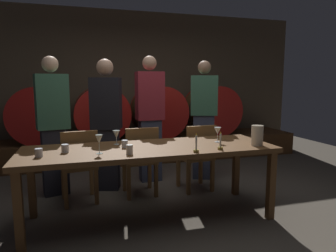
{
  "coord_description": "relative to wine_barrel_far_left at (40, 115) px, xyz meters",
  "views": [
    {
      "loc": [
        -0.91,
        -3.11,
        1.41
      ],
      "look_at": [
        -0.03,
        -0.14,
        0.97
      ],
      "focal_mm": 32.36,
      "sensor_mm": 36.0,
      "label": 1
    }
  ],
  "objects": [
    {
      "name": "wine_barrel_center_left",
      "position": [
        1.02,
        0.0,
        0.0
      ],
      "size": [
        0.94,
        0.78,
        0.94
      ],
      "color": "brown",
      "rests_on": "barrel_shelf"
    },
    {
      "name": "dining_table",
      "position": [
        1.32,
        -2.49,
        -0.19
      ],
      "size": [
        2.54,
        0.85,
        0.76
      ],
      "color": "brown",
      "rests_on": "ground"
    },
    {
      "name": "wine_barrel_far_right",
      "position": [
        3.14,
        0.0,
        0.0
      ],
      "size": [
        0.94,
        0.78,
        0.94
      ],
      "color": "brown",
      "rests_on": "barrel_shelf"
    },
    {
      "name": "wine_barrel_center_right",
      "position": [
        2.06,
        0.0,
        0.0
      ],
      "size": [
        0.94,
        0.78,
        0.94
      ],
      "color": "brown",
      "rests_on": "barrel_shelf"
    },
    {
      "name": "candle_right",
      "position": [
        1.95,
        -2.81,
        -0.07
      ],
      "size": [
        0.05,
        0.05,
        0.18
      ],
      "color": "olive",
      "rests_on": "dining_table"
    },
    {
      "name": "cup_center_left",
      "position": [
        0.5,
        -2.5,
        -0.08
      ],
      "size": [
        0.07,
        0.07,
        0.08
      ],
      "primitive_type": "cylinder",
      "color": "silver",
      "rests_on": "dining_table"
    },
    {
      "name": "wine_glass_left",
      "position": [
        0.8,
        -2.65,
        0.01
      ],
      "size": [
        0.07,
        0.07,
        0.18
      ],
      "color": "silver",
      "rests_on": "dining_table"
    },
    {
      "name": "wine_glass_right",
      "position": [
        2.09,
        -2.46,
        0.0
      ],
      "size": [
        0.08,
        0.08,
        0.17
      ],
      "color": "white",
      "rests_on": "dining_table"
    },
    {
      "name": "wine_barrel_far_left",
      "position": [
        0.0,
        0.0,
        0.0
      ],
      "size": [
        0.94,
        0.78,
        0.94
      ],
      "color": "#513319",
      "rests_on": "barrel_shelf"
    },
    {
      "name": "barrel_shelf",
      "position": [
        1.54,
        0.0,
        -0.67
      ],
      "size": [
        6.37,
        0.9,
        0.42
      ],
      "primitive_type": "cube",
      "color": "#4C2D16",
      "rests_on": "ground"
    },
    {
      "name": "chair_right",
      "position": [
        2.1,
        -1.86,
        -0.39
      ],
      "size": [
        0.43,
        0.43,
        0.88
      ],
      "rotation": [
        0.0,
        0.0,
        3.21
      ],
      "color": "brown",
      "rests_on": "ground"
    },
    {
      "name": "chair_left",
      "position": [
        0.61,
        -1.88,
        -0.39
      ],
      "size": [
        0.45,
        0.45,
        0.88
      ],
      "rotation": [
        0.0,
        0.0,
        3.26
      ],
      "color": "brown",
      "rests_on": "ground"
    },
    {
      "name": "cup_far_right",
      "position": [
        1.07,
        -2.45,
        -0.08
      ],
      "size": [
        0.06,
        0.06,
        0.08
      ],
      "primitive_type": "cylinder",
      "color": "silver",
      "rests_on": "dining_table"
    },
    {
      "name": "guest_center_right",
      "position": [
        1.6,
        -1.26,
        0.04
      ],
      "size": [
        0.38,
        0.25,
        1.79
      ],
      "rotation": [
        0.0,
        0.0,
        3.16
      ],
      "color": "#33384C",
      "rests_on": "ground"
    },
    {
      "name": "cup_center_right",
      "position": [
        1.07,
        -2.75,
        -0.07
      ],
      "size": [
        0.06,
        0.06,
        0.09
      ],
      "primitive_type": "cylinder",
      "color": "white",
      "rests_on": "dining_table"
    },
    {
      "name": "wine_glass_center",
      "position": [
        1.0,
        -2.27,
        -0.01
      ],
      "size": [
        0.08,
        0.08,
        0.15
      ],
      "color": "silver",
      "rests_on": "dining_table"
    },
    {
      "name": "guest_far_left",
      "position": [
        0.32,
        -1.46,
        0.01
      ],
      "size": [
        0.42,
        0.32,
        1.74
      ],
      "rotation": [
        0.0,
        0.0,
        3.37
      ],
      "color": "black",
      "rests_on": "ground"
    },
    {
      "name": "chair_center",
      "position": [
        1.35,
        -1.84,
        -0.39
      ],
      "size": [
        0.41,
        0.41,
        0.88
      ],
      "rotation": [
        0.0,
        0.0,
        3.15
      ],
      "color": "brown",
      "rests_on": "ground"
    },
    {
      "name": "guest_center_left",
      "position": [
        0.97,
        -1.46,
        0.0
      ],
      "size": [
        0.43,
        0.34,
        1.72
      ],
      "rotation": [
        0.0,
        0.0,
        2.84
      ],
      "color": "black",
      "rests_on": "ground"
    },
    {
      "name": "candle_left",
      "position": [
        1.68,
        -2.85,
        -0.07
      ],
      "size": [
        0.05,
        0.05,
        0.19
      ],
      "color": "olive",
      "rests_on": "dining_table"
    },
    {
      "name": "guest_far_right",
      "position": [
        2.38,
        -1.37,
        0.0
      ],
      "size": [
        0.44,
        0.36,
        1.73
      ],
      "rotation": [
        0.0,
        0.0,
        2.79
      ],
      "color": "#33384C",
      "rests_on": "ground"
    },
    {
      "name": "pitcher",
      "position": [
        2.41,
        -2.73,
        -0.01
      ],
      "size": [
        0.12,
        0.12,
        0.21
      ],
      "color": "beige",
      "rests_on": "dining_table"
    },
    {
      "name": "cup_far_left",
      "position": [
        0.28,
        -2.62,
        -0.08
      ],
      "size": [
        0.07,
        0.07,
        0.08
      ],
      "primitive_type": "cylinder",
      "color": "silver",
      "rests_on": "dining_table"
    },
    {
      "name": "back_wall",
      "position": [
        1.54,
        0.55,
        0.5
      ],
      "size": [
        7.08,
        0.24,
        2.76
      ],
      "primitive_type": "cube",
      "color": "brown",
      "rests_on": "ground"
    },
    {
      "name": "ground_plane",
      "position": [
        1.54,
        -2.33,
        -0.88
      ],
      "size": [
        9.2,
        9.2,
        0.0
      ],
      "primitive_type": "plane",
      "color": "#4C443A"
    }
  ]
}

